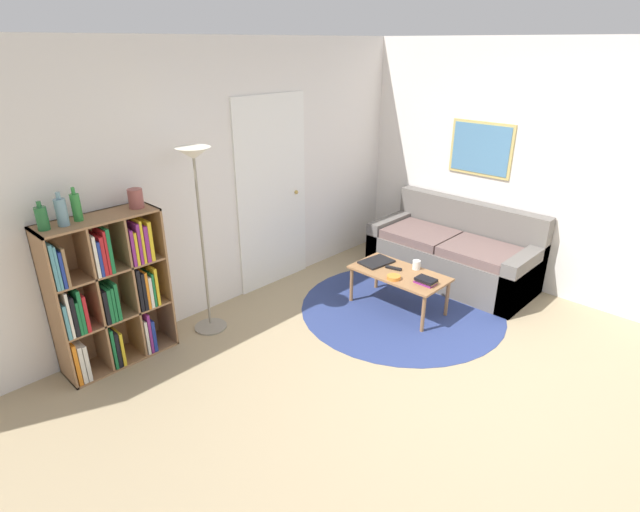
# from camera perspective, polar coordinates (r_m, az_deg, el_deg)

# --- Properties ---
(ground_plane) EXTENTS (14.00, 14.00, 0.00)m
(ground_plane) POSITION_cam_1_polar(r_m,az_deg,el_deg) (4.14, 18.14, -16.03)
(ground_plane) COLOR tan
(wall_back) EXTENTS (7.40, 0.11, 2.60)m
(wall_back) POSITION_cam_1_polar(r_m,az_deg,el_deg) (5.18, -8.61, 9.04)
(wall_back) COLOR silver
(wall_back) RESTS_ON ground_plane
(wall_right) EXTENTS (0.08, 5.77, 2.60)m
(wall_right) POSITION_cam_1_polar(r_m,az_deg,el_deg) (5.99, 17.60, 10.30)
(wall_right) COLOR silver
(wall_right) RESTS_ON ground_plane
(rug) EXTENTS (2.07, 2.07, 0.01)m
(rug) POSITION_cam_1_polar(r_m,az_deg,el_deg) (5.26, 9.30, -5.89)
(rug) COLOR navy
(rug) RESTS_ON ground_plane
(bookshelf) EXTENTS (0.92, 0.34, 1.29)m
(bookshelf) POSITION_cam_1_polar(r_m,az_deg,el_deg) (4.45, -23.09, -3.83)
(bookshelf) COLOR #936B47
(bookshelf) RESTS_ON ground_plane
(floor_lamp) EXTENTS (0.31, 0.31, 1.74)m
(floor_lamp) POSITION_cam_1_polar(r_m,az_deg,el_deg) (4.44, -13.93, 7.79)
(floor_lamp) COLOR gray
(floor_lamp) RESTS_ON ground_plane
(couch) EXTENTS (0.83, 1.83, 0.87)m
(couch) POSITION_cam_1_polar(r_m,az_deg,el_deg) (5.93, 15.10, 0.18)
(couch) COLOR #66605B
(couch) RESTS_ON ground_plane
(coffee_table) EXTENTS (0.51, 0.96, 0.41)m
(coffee_table) POSITION_cam_1_polar(r_m,az_deg,el_deg) (5.10, 9.02, -2.28)
(coffee_table) COLOR #996B42
(coffee_table) RESTS_ON ground_plane
(laptop) EXTENTS (0.37, 0.28, 0.02)m
(laptop) POSITION_cam_1_polar(r_m,az_deg,el_deg) (5.26, 6.47, -0.67)
(laptop) COLOR black
(laptop) RESTS_ON coffee_table
(bowl) EXTENTS (0.13, 0.13, 0.04)m
(bowl) POSITION_cam_1_polar(r_m,az_deg,el_deg) (4.92, 8.43, -2.42)
(bowl) COLOR orange
(bowl) RESTS_ON coffee_table
(book_stack_on_table) EXTENTS (0.14, 0.20, 0.06)m
(book_stack_on_table) POSITION_cam_1_polar(r_m,az_deg,el_deg) (4.88, 12.01, -2.79)
(book_stack_on_table) COLOR #7F287A
(book_stack_on_table) RESTS_ON coffee_table
(cup) EXTENTS (0.08, 0.08, 0.09)m
(cup) POSITION_cam_1_polar(r_m,az_deg,el_deg) (5.16, 10.96, -1.00)
(cup) COLOR white
(cup) RESTS_ON coffee_table
(remote) EXTENTS (0.08, 0.17, 0.02)m
(remote) POSITION_cam_1_polar(r_m,az_deg,el_deg) (5.14, 8.41, -1.38)
(remote) COLOR black
(remote) RESTS_ON coffee_table
(bottle_left) EXTENTS (0.08, 0.08, 0.21)m
(bottle_left) POSITION_cam_1_polar(r_m,az_deg,el_deg) (4.09, -29.19, 3.80)
(bottle_left) COLOR #236633
(bottle_left) RESTS_ON bookshelf
(bottle_middle) EXTENTS (0.08, 0.08, 0.25)m
(bottle_middle) POSITION_cam_1_polar(r_m,az_deg,el_deg) (4.11, -27.45, 4.51)
(bottle_middle) COLOR #6B93A3
(bottle_middle) RESTS_ON bookshelf
(bottle_right) EXTENTS (0.07, 0.07, 0.26)m
(bottle_right) POSITION_cam_1_polar(r_m,az_deg,el_deg) (4.18, -26.09, 5.06)
(bottle_right) COLOR #2D8438
(bottle_right) RESTS_ON bookshelf
(vase_on_shelf) EXTENTS (0.12, 0.12, 0.16)m
(vase_on_shelf) POSITION_cam_1_polar(r_m,az_deg,el_deg) (4.33, -20.32, 6.19)
(vase_on_shelf) COLOR #934C47
(vase_on_shelf) RESTS_ON bookshelf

